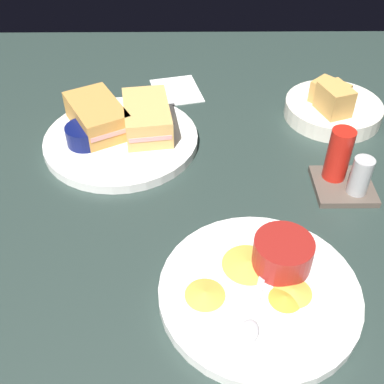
% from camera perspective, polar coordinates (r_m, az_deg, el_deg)
% --- Properties ---
extents(ground_plane, '(1.10, 1.10, 0.03)m').
position_cam_1_polar(ground_plane, '(0.78, 0.52, 1.61)').
color(ground_plane, '#283833').
extents(plate_sandwich_main, '(0.26, 0.26, 0.02)m').
position_cam_1_polar(plate_sandwich_main, '(0.83, -8.50, 6.20)').
color(plate_sandwich_main, white).
rests_on(plate_sandwich_main, ground_plane).
extents(sandwich_half_near, '(0.14, 0.09, 0.05)m').
position_cam_1_polar(sandwich_half_near, '(0.83, -5.44, 8.96)').
color(sandwich_half_near, tan).
rests_on(sandwich_half_near, plate_sandwich_main).
extents(sandwich_half_far, '(0.15, 0.13, 0.05)m').
position_cam_1_polar(sandwich_half_far, '(0.84, -11.38, 8.99)').
color(sandwich_half_far, '#C68C42').
rests_on(sandwich_half_far, plate_sandwich_main).
extents(ramekin_dark_sauce, '(0.06, 0.06, 0.03)m').
position_cam_1_polar(ramekin_dark_sauce, '(0.81, -12.80, 6.82)').
color(ramekin_dark_sauce, '#0C144C').
rests_on(ramekin_dark_sauce, plate_sandwich_main).
extents(spoon_by_dark_ramekin, '(0.05, 0.10, 0.01)m').
position_cam_1_polar(spoon_by_dark_ramekin, '(0.83, -9.13, 6.85)').
color(spoon_by_dark_ramekin, silver).
rests_on(spoon_by_dark_ramekin, plate_sandwich_main).
extents(plate_chips_companion, '(0.25, 0.25, 0.02)m').
position_cam_1_polar(plate_chips_companion, '(0.60, 8.08, -11.87)').
color(plate_chips_companion, white).
rests_on(plate_chips_companion, ground_plane).
extents(ramekin_light_gravy, '(0.07, 0.07, 0.04)m').
position_cam_1_polar(ramekin_light_gravy, '(0.60, 10.88, -7.20)').
color(ramekin_light_gravy, maroon).
rests_on(ramekin_light_gravy, plate_chips_companion).
extents(spoon_by_gravy_ramekin, '(0.10, 0.04, 0.01)m').
position_cam_1_polar(spoon_by_gravy_ramekin, '(0.56, 7.16, -15.25)').
color(spoon_by_gravy_ramekin, silver).
rests_on(spoon_by_gravy_ramekin, plate_chips_companion).
extents(plantain_chip_scatter, '(0.13, 0.17, 0.01)m').
position_cam_1_polar(plantain_chip_scatter, '(0.59, 7.38, -10.51)').
color(plantain_chip_scatter, gold).
rests_on(plantain_chip_scatter, plate_chips_companion).
extents(bread_basket_rear, '(0.18, 0.18, 0.08)m').
position_cam_1_polar(bread_basket_rear, '(0.92, 16.59, 9.75)').
color(bread_basket_rear, silver).
rests_on(bread_basket_rear, ground_plane).
extents(condiment_caddy, '(0.09, 0.09, 0.10)m').
position_cam_1_polar(condiment_caddy, '(0.75, 17.92, 2.57)').
color(condiment_caddy, brown).
rests_on(condiment_caddy, ground_plane).
extents(paper_napkin_folded, '(0.13, 0.11, 0.00)m').
position_cam_1_polar(paper_napkin_folded, '(0.98, -1.89, 12.16)').
color(paper_napkin_folded, white).
rests_on(paper_napkin_folded, ground_plane).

